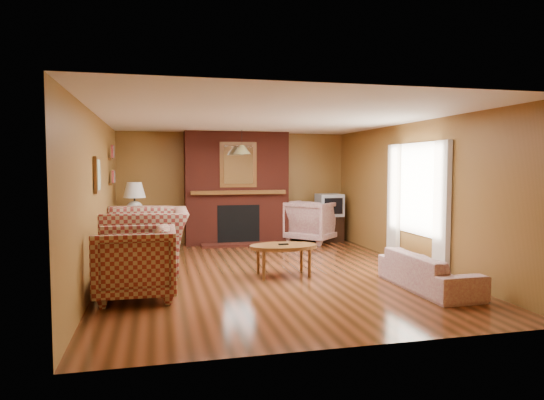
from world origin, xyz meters
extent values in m
plane|color=#3E210D|center=(0.00, 0.00, 0.00)|extent=(6.50, 6.50, 0.00)
plane|color=white|center=(0.00, 0.00, 2.40)|extent=(6.50, 6.50, 0.00)
plane|color=brown|center=(0.00, 3.25, 1.20)|extent=(6.50, 0.00, 6.50)
plane|color=brown|center=(0.00, -3.25, 1.20)|extent=(6.50, 0.00, 6.50)
plane|color=brown|center=(-2.50, 0.00, 1.20)|extent=(0.00, 6.50, 6.50)
plane|color=brown|center=(2.50, 0.00, 1.20)|extent=(0.00, 6.50, 6.50)
cube|color=#541C12|center=(0.00, 3.00, 1.20)|extent=(2.20, 0.50, 2.40)
cube|color=black|center=(0.00, 2.77, 0.45)|extent=(0.90, 0.06, 0.80)
cube|color=#541C12|center=(0.00, 2.60, 0.03)|extent=(1.60, 0.35, 0.06)
cube|color=brown|center=(0.00, 2.73, 1.12)|extent=(2.00, 0.18, 0.08)
cube|color=brown|center=(0.00, 2.76, 1.70)|extent=(0.78, 0.05, 0.95)
cube|color=white|center=(0.00, 2.73, 1.70)|extent=(0.62, 0.02, 0.80)
cube|color=beige|center=(2.44, -0.95, 1.05)|extent=(0.08, 0.35, 2.00)
cube|color=beige|center=(2.44, 0.55, 1.05)|extent=(0.08, 0.35, 2.00)
cube|color=white|center=(2.48, -0.20, 1.30)|extent=(0.03, 1.10, 1.50)
cube|color=brown|center=(-2.47, 1.90, 1.35)|extent=(0.06, 0.55, 0.04)
cube|color=brown|center=(-2.47, 1.90, 1.80)|extent=(0.06, 0.55, 0.04)
cube|color=brown|center=(-2.47, -0.30, 1.55)|extent=(0.04, 0.40, 0.50)
cube|color=beige|center=(-2.44, -0.30, 1.55)|extent=(0.01, 0.32, 0.42)
cylinder|color=black|center=(0.00, 2.30, 2.22)|extent=(0.01, 0.01, 0.35)
cone|color=tan|center=(0.00, 2.30, 2.00)|extent=(0.36, 0.36, 0.18)
imported|color=maroon|center=(-1.85, 0.65, 0.49)|extent=(1.35, 1.54, 0.98)
imported|color=maroon|center=(-1.95, -1.07, 0.45)|extent=(1.01, 0.99, 0.91)
imported|color=beige|center=(1.90, -1.51, 0.24)|extent=(0.68, 1.69, 0.49)
imported|color=beige|center=(1.65, 2.77, 0.46)|extent=(1.41, 1.41, 0.92)
ellipsoid|color=brown|center=(0.19, -0.28, 0.45)|extent=(1.04, 0.65, 0.05)
cube|color=black|center=(0.19, -0.28, 0.49)|extent=(0.15, 0.05, 0.02)
cylinder|color=brown|center=(0.54, -0.07, 0.21)|extent=(0.05, 0.05, 0.42)
cylinder|color=brown|center=(-0.16, -0.07, 0.21)|extent=(0.05, 0.05, 0.42)
cylinder|color=brown|center=(0.54, -0.49, 0.21)|extent=(0.05, 0.05, 0.42)
cylinder|color=brown|center=(-0.16, -0.49, 0.21)|extent=(0.05, 0.05, 0.42)
cube|color=brown|center=(-2.10, 2.45, 0.33)|extent=(0.50, 0.50, 0.65)
sphere|color=silver|center=(-2.10, 2.45, 0.82)|extent=(0.34, 0.34, 0.34)
cylinder|color=black|center=(-2.10, 2.45, 1.01)|extent=(0.03, 0.03, 0.11)
cone|color=white|center=(-2.10, 2.45, 1.21)|extent=(0.43, 0.43, 0.30)
cube|color=black|center=(2.05, 2.80, 0.28)|extent=(0.56, 0.51, 0.56)
cube|color=#A2A4A9|center=(2.05, 2.80, 0.81)|extent=(0.54, 0.52, 0.49)
cube|color=black|center=(2.05, 2.53, 0.81)|extent=(0.41, 0.03, 0.35)
camera|label=1|loc=(-1.67, -7.33, 1.67)|focal=32.00mm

